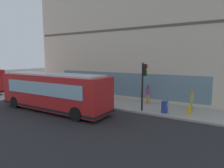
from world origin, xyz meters
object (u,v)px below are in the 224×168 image
object	(u,v)px
pedestrian_by_light_pole	(148,93)
pedestrian_walking_along_curb	(61,87)
pedestrian_near_hydrant	(79,87)
traffic_light_near_corner	(144,78)
fire_hydrant	(189,110)
city_bus_nearside	(54,92)
newspaper_vending_box	(165,107)
pedestrian_near_building_entrance	(191,99)

from	to	relation	value
pedestrian_by_light_pole	pedestrian_walking_along_curb	world-z (taller)	pedestrian_by_light_pole
pedestrian_near_hydrant	traffic_light_near_corner	bearing A→B (deg)	-102.47
traffic_light_near_corner	fire_hydrant	world-z (taller)	traffic_light_near_corner
city_bus_nearside	traffic_light_near_corner	xyz separation A→B (m)	(3.20, -6.57, 1.25)
city_bus_nearside	pedestrian_by_light_pole	xyz separation A→B (m)	(5.68, -5.96, -0.39)
traffic_light_near_corner	newspaper_vending_box	size ratio (longest dim) A/B	4.23
fire_hydrant	pedestrian_by_light_pole	xyz separation A→B (m)	(1.81, 3.89, 0.65)
city_bus_nearside	pedestrian_by_light_pole	world-z (taller)	city_bus_nearside
city_bus_nearside	fire_hydrant	distance (m)	10.64
pedestrian_near_hydrant	pedestrian_walking_along_curb	bearing A→B (deg)	99.75
pedestrian_near_building_entrance	newspaper_vending_box	world-z (taller)	pedestrian_near_building_entrance
fire_hydrant	pedestrian_near_building_entrance	distance (m)	1.51
newspaper_vending_box	pedestrian_walking_along_curb	bearing A→B (deg)	84.85
city_bus_nearside	newspaper_vending_box	xyz separation A→B (m)	(3.53, -8.18, -0.95)
city_bus_nearside	pedestrian_near_building_entrance	size ratio (longest dim) A/B	5.95
fire_hydrant	pedestrian_near_hydrant	bearing A→B (deg)	84.32
city_bus_nearside	pedestrian_near_building_entrance	xyz separation A→B (m)	(5.25, -9.80, -0.43)
pedestrian_walking_along_curb	newspaper_vending_box	xyz separation A→B (m)	(-1.09, -12.06, -0.48)
pedestrian_by_light_pole	newspaper_vending_box	distance (m)	3.14
pedestrian_near_hydrant	newspaper_vending_box	size ratio (longest dim) A/B	2.00
pedestrian_walking_along_curb	newspaper_vending_box	bearing A→B (deg)	-95.15
city_bus_nearside	pedestrian_near_hydrant	distance (m)	5.27
traffic_light_near_corner	pedestrian_walking_along_curb	distance (m)	10.68
pedestrian_by_light_pole	pedestrian_near_hydrant	distance (m)	7.58
city_bus_nearside	pedestrian_walking_along_curb	distance (m)	6.05
traffic_light_near_corner	pedestrian_walking_along_curb	bearing A→B (deg)	82.31
pedestrian_walking_along_curb	pedestrian_near_hydrant	bearing A→B (deg)	-80.25
pedestrian_near_hydrant	pedestrian_by_light_pole	bearing A→B (deg)	-84.93
fire_hydrant	pedestrian_by_light_pole	size ratio (longest dim) A/B	0.42
traffic_light_near_corner	fire_hydrant	bearing A→B (deg)	-78.56
pedestrian_by_light_pole	traffic_light_near_corner	bearing A→B (deg)	-166.27
city_bus_nearside	pedestrian_near_building_entrance	distance (m)	11.12
traffic_light_near_corner	fire_hydrant	distance (m)	4.06
pedestrian_walking_along_curb	city_bus_nearside	bearing A→B (deg)	-139.91
traffic_light_near_corner	pedestrian_near_hydrant	distance (m)	8.51
pedestrian_walking_along_curb	pedestrian_near_building_entrance	bearing A→B (deg)	-87.35
newspaper_vending_box	pedestrian_by_light_pole	bearing A→B (deg)	45.82
traffic_light_near_corner	pedestrian_near_hydrant	size ratio (longest dim) A/B	2.11
city_bus_nearside	newspaper_vending_box	size ratio (longest dim) A/B	11.17
fire_hydrant	pedestrian_near_hydrant	size ratio (longest dim) A/B	0.41
traffic_light_near_corner	newspaper_vending_box	xyz separation A→B (m)	(0.32, -1.61, -2.20)
pedestrian_walking_along_curb	pedestrian_by_light_pole	bearing A→B (deg)	-83.84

